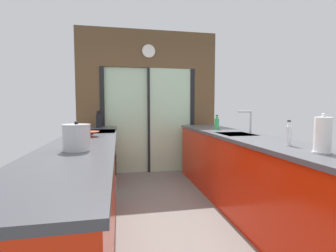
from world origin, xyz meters
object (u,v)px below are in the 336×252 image
(mixing_bowl, at_px, (90,134))
(oven_range, at_px, (95,164))
(soap_bottle_near, at_px, (289,135))
(stock_pot, at_px, (77,137))
(paper_towel_roll, at_px, (323,135))
(knife_block, at_px, (99,121))
(soap_bottle_far, at_px, (217,123))

(mixing_bowl, bearing_deg, oven_range, 91.57)
(oven_range, xyz_separation_m, mixing_bowl, (0.02, -0.67, 0.50))
(mixing_bowl, height_order, soap_bottle_near, soap_bottle_near)
(stock_pot, distance_m, paper_towel_roll, 1.84)
(knife_block, height_order, soap_bottle_far, knife_block)
(oven_range, bearing_deg, soap_bottle_far, -2.18)
(mixing_bowl, distance_m, soap_bottle_far, 1.88)
(knife_block, relative_size, soap_bottle_near, 1.33)
(soap_bottle_near, bearing_deg, oven_range, 136.78)
(stock_pot, bearing_deg, soap_bottle_near, -3.54)
(oven_range, bearing_deg, mixing_bowl, -88.43)
(mixing_bowl, height_order, knife_block, knife_block)
(soap_bottle_near, height_order, paper_towel_roll, paper_towel_roll)
(stock_pot, height_order, soap_bottle_far, stock_pot)
(soap_bottle_near, xyz_separation_m, soap_bottle_far, (0.00, 1.62, -0.00))
(mixing_bowl, distance_m, knife_block, 1.35)
(mixing_bowl, bearing_deg, soap_bottle_far, 18.75)
(mixing_bowl, distance_m, soap_bottle_near, 2.05)
(oven_range, xyz_separation_m, stock_pot, (0.02, -1.58, 0.57))
(knife_block, xyz_separation_m, soap_bottle_near, (1.78, -2.36, -0.02))
(oven_range, xyz_separation_m, knife_block, (0.02, 0.67, 0.58))
(soap_bottle_near, bearing_deg, stock_pot, 176.46)
(oven_range, xyz_separation_m, soap_bottle_far, (1.80, -0.07, 0.56))
(soap_bottle_near, relative_size, paper_towel_roll, 0.76)
(stock_pot, bearing_deg, soap_bottle_far, 40.34)
(mixing_bowl, height_order, paper_towel_roll, paper_towel_roll)
(oven_range, distance_m, knife_block, 0.88)
(knife_block, distance_m, stock_pot, 2.25)
(knife_block, relative_size, stock_pot, 1.29)
(mixing_bowl, bearing_deg, soap_bottle_near, -29.76)
(knife_block, xyz_separation_m, soap_bottle_far, (1.78, -0.74, -0.02))
(mixing_bowl, xyz_separation_m, soap_bottle_near, (1.78, -1.02, 0.06))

